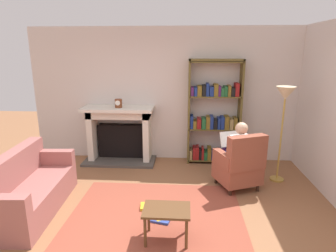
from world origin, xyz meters
name	(u,v)px	position (x,y,z in m)	size (l,w,h in m)	color
ground	(154,226)	(0.00, 0.00, 0.00)	(14.00, 14.00, 0.00)	#915F3D
back_wall	(168,95)	(0.00, 2.55, 1.35)	(5.60, 0.10, 2.70)	beige
side_wall_right	(332,109)	(2.65, 1.25, 1.35)	(0.10, 5.20, 2.70)	beige
area_rug	(157,213)	(0.00, 0.30, 0.01)	(2.40, 1.80, 0.01)	brown
fireplace	(120,133)	(-0.97, 2.30, 0.60)	(1.45, 0.64, 1.15)	#4C4742
mantel_clock	(118,103)	(-0.95, 2.20, 1.23)	(0.14, 0.14, 0.17)	brown
bookshelf	(214,116)	(0.94, 2.33, 0.97)	(1.04, 0.32, 2.09)	brown
armchair_reading	(240,165)	(1.28, 1.15, 0.42)	(0.83, 0.82, 0.97)	#331E14
seated_reader	(237,151)	(1.24, 1.26, 0.62)	(0.50, 0.59, 1.14)	white
sofa_floral	(28,190)	(-1.83, 0.27, 0.32)	(0.82, 1.74, 0.85)	#9E5D57
side_table	(167,214)	(0.18, -0.27, 0.36)	(0.56, 0.39, 0.43)	brown
scattered_books	(158,215)	(0.02, 0.23, 0.03)	(0.52, 0.53, 0.04)	#267233
floor_lamp	(285,102)	(2.02, 1.54, 1.41)	(0.32, 0.32, 1.67)	#B7933F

